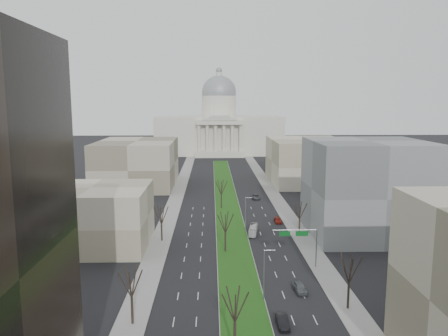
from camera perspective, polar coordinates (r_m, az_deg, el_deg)
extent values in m
plane|color=black|center=(138.81, 0.48, -5.32)|extent=(600.00, 600.00, 0.00)
cube|color=#999993|center=(137.82, 0.49, -5.39)|extent=(8.00, 222.00, 0.15)
cube|color=#134311|center=(137.79, 0.49, -5.35)|extent=(7.70, 221.70, 0.06)
cube|color=gray|center=(115.28, -7.87, -8.31)|extent=(5.00, 330.00, 0.15)
cube|color=gray|center=(116.80, 9.64, -8.13)|extent=(5.00, 330.00, 0.15)
cube|color=beige|center=(285.42, -0.64, 4.38)|extent=(80.00, 40.00, 24.00)
cube|color=beige|center=(263.52, -0.55, 1.83)|extent=(30.00, 6.00, 4.00)
cube|color=beige|center=(261.91, -0.55, 5.96)|extent=(28.00, 5.00, 2.50)
cube|color=beige|center=(261.82, -0.56, 6.40)|extent=(20.00, 5.00, 1.80)
cube|color=beige|center=(261.76, -0.56, 6.75)|extent=(12.00, 5.00, 1.60)
cylinder|color=beige|center=(284.62, -0.65, 8.00)|extent=(22.00, 22.00, 14.00)
sphere|color=gray|center=(284.65, -0.65, 9.81)|extent=(22.00, 22.00, 22.00)
cylinder|color=beige|center=(285.06, -0.65, 12.02)|extent=(4.00, 4.00, 4.00)
sphere|color=gray|center=(285.25, -0.66, 12.62)|extent=(4.00, 4.00, 4.00)
cylinder|color=beige|center=(262.56, -3.29, 3.99)|extent=(2.00, 2.00, 16.00)
cylinder|color=beige|center=(262.46, -2.19, 3.99)|extent=(2.00, 2.00, 16.00)
cylinder|color=beige|center=(262.46, -1.10, 4.00)|extent=(2.00, 2.00, 16.00)
cylinder|color=beige|center=(262.56, -0.01, 4.00)|extent=(2.00, 2.00, 16.00)
cylinder|color=beige|center=(262.75, 1.09, 4.00)|extent=(2.00, 2.00, 16.00)
cylinder|color=beige|center=(263.04, 2.18, 4.00)|extent=(2.00, 2.00, 16.00)
cube|color=tan|center=(106.80, -16.88, -6.13)|extent=(26.00, 22.00, 14.00)
cube|color=slate|center=(115.54, 18.14, -2.53)|extent=(28.00, 26.00, 24.00)
cube|color=gray|center=(178.82, -11.29, 0.63)|extent=(30.00, 40.00, 18.00)
cube|color=tan|center=(185.62, 10.82, 0.93)|extent=(30.00, 40.00, 18.00)
cylinder|color=black|center=(71.11, -11.90, -17.80)|extent=(0.40, 0.40, 4.32)
cylinder|color=black|center=(108.00, -8.14, -8.36)|extent=(0.40, 0.40, 4.22)
cylinder|color=black|center=(76.92, 15.92, -15.79)|extent=(0.40, 0.40, 4.42)
cylinder|color=black|center=(113.37, 9.81, -7.63)|extent=(0.40, 0.40, 4.03)
cylinder|color=black|center=(99.73, 0.18, -9.71)|extent=(0.40, 0.40, 4.32)
cylinder|color=black|center=(138.24, -0.35, -4.45)|extent=(0.40, 0.40, 4.32)
cylinder|color=gray|center=(75.95, 5.23, -13.92)|extent=(0.20, 0.20, 9.00)
cylinder|color=gray|center=(74.41, 5.98, -10.63)|extent=(1.80, 0.12, 0.12)
cylinder|color=gray|center=(113.72, 2.82, -6.16)|extent=(0.20, 0.20, 9.00)
cylinder|color=gray|center=(112.70, 3.30, -3.89)|extent=(1.80, 0.12, 0.12)
cylinder|color=gray|center=(92.11, 11.96, -10.28)|extent=(0.24, 0.24, 8.00)
cylinder|color=gray|center=(89.95, 9.23, -7.99)|extent=(9.00, 0.18, 0.18)
cube|color=#0C591E|center=(90.55, 10.15, -8.43)|extent=(2.60, 0.08, 1.00)
cube|color=#0C591E|center=(89.91, 7.94, -8.50)|extent=(2.20, 0.08, 1.00)
imported|color=#53585B|center=(81.79, 9.88, -15.12)|extent=(2.28, 4.87, 1.61)
imported|color=black|center=(70.45, 7.65, -19.21)|extent=(1.67, 4.76, 1.57)
imported|color=maroon|center=(123.96, 7.06, -6.79)|extent=(1.88, 4.52, 1.31)
imported|color=#43454A|center=(152.43, 4.17, -3.77)|extent=(2.75, 5.54, 1.51)
imported|color=white|center=(112.94, 3.83, -8.07)|extent=(3.11, 8.01, 2.18)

